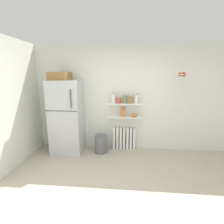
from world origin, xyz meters
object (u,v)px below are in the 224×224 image
radiator (124,138)px  storage_jar_3 (131,100)px  storage_jar_2 (125,99)px  trash_bin (101,144)px  shelf_bowl (134,115)px  hanging_fruit_basket (181,75)px  refrigerator (67,116)px  storage_jar_1 (119,100)px  storage_jar_0 (113,98)px  vase (123,112)px  storage_jar_4 (136,99)px

radiator → storage_jar_3: storage_jar_3 is taller
storage_jar_2 → trash_bin: 1.24m
shelf_bowl → hanging_fruit_basket: bearing=-15.4°
refrigerator → storage_jar_1: (1.24, 0.21, 0.37)m
storage_jar_2 → storage_jar_3: (0.14, 0.00, -0.01)m
storage_jar_0 → trash_bin: size_ratio=0.55×
vase → hanging_fruit_basket: (1.23, -0.26, 0.89)m
storage_jar_1 → radiator: bearing=12.2°
radiator → shelf_bowl: size_ratio=3.53×
storage_jar_0 → shelf_bowl: (0.52, 0.00, -0.41)m
refrigerator → trash_bin: 1.08m
radiator → trash_bin: (-0.56, -0.24, -0.07)m
storage_jar_1 → vase: bearing=0.0°
refrigerator → vase: (1.34, 0.21, 0.07)m
storage_jar_3 → storage_jar_0: bearing=-180.0°
vase → shelf_bowl: 0.29m
storage_jar_0 → trash_bin: bearing=-143.2°
radiator → vase: size_ratio=2.55×
vase → hanging_fruit_basket: size_ratio=0.81×
radiator → storage_jar_4: 1.07m
radiator → storage_jar_1: storage_jar_1 is taller
storage_jar_1 → trash_bin: (-0.42, -0.21, -1.07)m
radiator → storage_jar_2: 1.02m
storage_jar_3 → storage_jar_4: bearing=0.0°
storage_jar_3 → vase: 0.36m
radiator → trash_bin: bearing=-156.8°
radiator → storage_jar_4: (0.28, -0.03, 1.03)m
hanging_fruit_basket → refrigerator: bearing=178.9°
refrigerator → storage_jar_2: (1.38, 0.21, 0.39)m
storage_jar_4 → storage_jar_0: bearing=-180.0°
refrigerator → storage_jar_0: bearing=10.8°
storage_jar_0 → vase: bearing=0.0°
storage_jar_1 → storage_jar_2: (0.14, 0.00, 0.02)m
trash_bin → hanging_fruit_basket: size_ratio=1.58×
vase → shelf_bowl: bearing=0.0°
storage_jar_4 → hanging_fruit_basket: bearing=-16.0°
storage_jar_0 → shelf_bowl: 0.66m
trash_bin → storage_jar_0: bearing=36.8°
storage_jar_2 → vase: storage_jar_2 is taller
shelf_bowl → trash_bin: shelf_bowl is taller
storage_jar_1 → storage_jar_4: 0.42m
storage_jar_1 → shelf_bowl: (0.38, 0.00, -0.37)m
storage_jar_3 → storage_jar_1: bearing=180.0°
storage_jar_2 → hanging_fruit_basket: size_ratio=0.75×
radiator → storage_jar_1: size_ratio=3.56×
shelf_bowl → storage_jar_4: bearing=0.0°
radiator → storage_jar_2: size_ratio=2.76×
storage_jar_4 → hanging_fruit_basket: hanging_fruit_basket is taller
storage_jar_3 → shelf_bowl: (0.10, 0.00, -0.39)m
vase → shelf_bowl: (0.28, 0.00, -0.08)m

